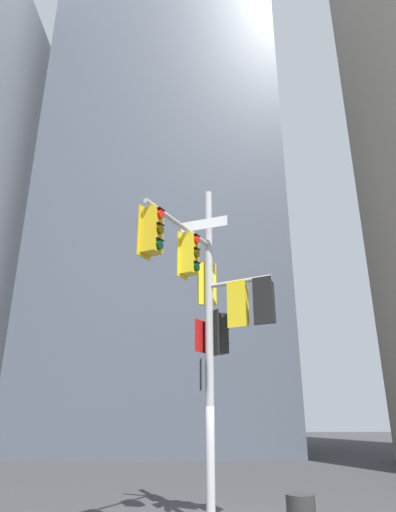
# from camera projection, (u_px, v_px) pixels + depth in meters

# --- Properties ---
(building_mid_block) EXTENTS (17.20, 17.20, 51.55)m
(building_mid_block) POSITION_uv_depth(u_px,v_px,m) (168.00, 147.00, 40.21)
(building_mid_block) COLOR #4C5460
(building_mid_block) RESTS_ON ground
(signal_pole_assembly) EXTENTS (3.13, 3.15, 8.15)m
(signal_pole_assembly) POSITION_uv_depth(u_px,v_px,m) (211.00, 303.00, 10.53)
(signal_pole_assembly) COLOR #B2B2B5
(signal_pole_assembly) RESTS_ON ground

